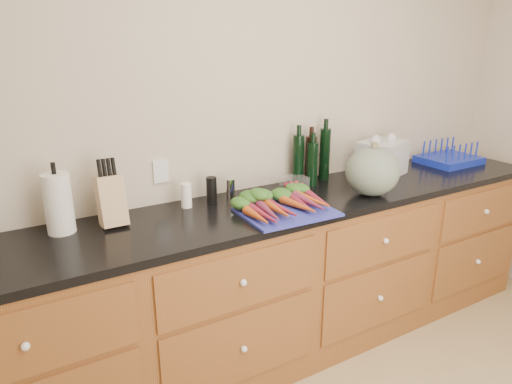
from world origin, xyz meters
TOP-DOWN VIEW (x-y plane):
  - wall_back at (0.00, 1.62)m, footprint 4.10×0.05m
  - cabinets at (0.00, 1.30)m, footprint 3.60×0.64m
  - countertop at (0.00, 1.30)m, footprint 3.64×0.62m
  - cutting_board at (-0.11, 1.14)m, footprint 0.47×0.37m
  - carrots at (-0.11, 1.19)m, footprint 0.46×0.34m
  - squash at (0.47, 1.14)m, footprint 0.30×0.30m
  - paper_towel at (-1.12, 1.46)m, footprint 0.12×0.12m
  - knife_block at (-0.90, 1.44)m, footprint 0.12×0.12m
  - grinder_salt at (-0.51, 1.48)m, footprint 0.06×0.06m
  - grinder_pepper at (-0.36, 1.48)m, footprint 0.06×0.06m
  - canister_chrome at (-0.25, 1.48)m, footprint 0.05×0.05m
  - tomato_box at (0.17, 1.47)m, footprint 0.14×0.11m
  - bottles at (0.32, 1.51)m, footprint 0.27×0.14m
  - grocery_bag at (0.83, 1.42)m, footprint 0.36×0.32m
  - dish_rack at (1.45, 1.38)m, footprint 0.39×0.31m

SIDE VIEW (x-z plane):
  - cabinets at x=0.00m, z-range 0.00..0.90m
  - countertop at x=0.00m, z-range 0.90..0.94m
  - cutting_board at x=-0.11m, z-range 0.94..0.95m
  - tomato_box at x=0.17m, z-range 0.94..1.01m
  - dish_rack at x=1.45m, z-range 0.90..1.06m
  - carrots at x=-0.11m, z-range 0.95..1.01m
  - canister_chrome at x=-0.25m, z-range 0.94..1.05m
  - grinder_salt at x=-0.51m, z-range 0.94..1.07m
  - grinder_pepper at x=-0.36m, z-range 0.94..1.08m
  - grocery_bag at x=0.83m, z-range 0.94..1.16m
  - knife_block at x=-0.90m, z-range 0.94..1.18m
  - squash at x=0.47m, z-range 0.94..1.21m
  - paper_towel at x=-1.12m, z-range 0.94..1.22m
  - bottles at x=0.32m, z-range 0.93..1.25m
  - wall_back at x=0.00m, z-range 0.00..2.60m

